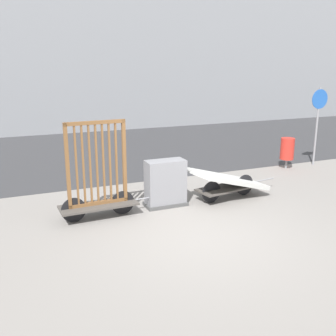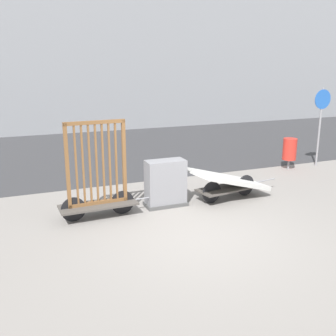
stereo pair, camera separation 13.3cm
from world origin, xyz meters
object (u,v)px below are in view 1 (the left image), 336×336
utility_cabinet (166,185)px  trash_bin (287,149)px  sign_post (318,115)px  bike_cart_with_mattress (229,181)px  bike_cart_with_bedframe (98,186)px

utility_cabinet → trash_bin: 4.92m
trash_bin → sign_post: 1.45m
bike_cart_with_mattress → sign_post: sign_post is taller
bike_cart_with_mattress → utility_cabinet: (-1.55, 0.15, 0.05)m
sign_post → trash_bin: bearing=179.5°
bike_cart_with_bedframe → bike_cart_with_mattress: 3.10m
trash_bin → bike_cart_with_bedframe: bearing=-164.3°
bike_cart_with_bedframe → bike_cart_with_mattress: bike_cart_with_bedframe is taller
bike_cart_with_bedframe → sign_post: sign_post is taller
bike_cart_with_bedframe → bike_cart_with_mattress: (3.09, 0.00, -0.25)m
sign_post → bike_cart_with_bedframe: bearing=-166.6°
bike_cart_with_mattress → utility_cabinet: size_ratio=2.35×
bike_cart_with_mattress → trash_bin: 3.56m
sign_post → bike_cart_with_mattress: bearing=-157.4°
bike_cart_with_mattress → sign_post: (4.17, 1.73, 1.15)m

